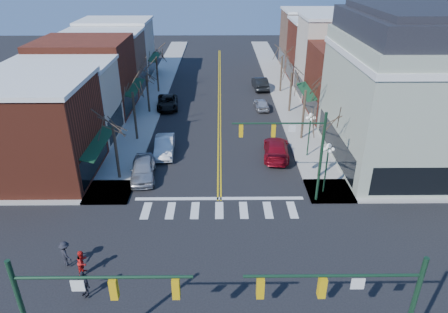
{
  "coord_description": "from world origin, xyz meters",
  "views": [
    {
      "loc": [
        0.11,
        -18.33,
        16.72
      ],
      "look_at": [
        0.38,
        9.48,
        2.8
      ],
      "focal_mm": 32.0,
      "sensor_mm": 36.0,
      "label": 1
    }
  ],
  "objects_px": {
    "victorian_corner": "(412,89)",
    "car_right_mid": "(261,104)",
    "car_right_far": "(260,83)",
    "car_left_far": "(167,102)",
    "pedestrian_red_b": "(83,262)",
    "lamppost_corner": "(327,160)",
    "pedestrian_dark_b": "(66,254)",
    "car_right_near": "(276,149)",
    "car_left_near": "(143,169)",
    "car_left_mid": "(164,146)",
    "lamppost_midblock": "(310,127)",
    "pedestrian_dark_a": "(84,284)"
  },
  "relations": [
    {
      "from": "pedestrian_dark_a",
      "to": "pedestrian_dark_b",
      "type": "bearing_deg",
      "value": 165.52
    },
    {
      "from": "victorian_corner",
      "to": "car_right_mid",
      "type": "bearing_deg",
      "value": 129.83
    },
    {
      "from": "lamppost_corner",
      "to": "car_right_mid",
      "type": "bearing_deg",
      "value": 98.88
    },
    {
      "from": "lamppost_corner",
      "to": "car_right_mid",
      "type": "height_order",
      "value": "lamppost_corner"
    },
    {
      "from": "car_right_mid",
      "to": "pedestrian_red_b",
      "type": "distance_m",
      "value": 31.35
    },
    {
      "from": "car_right_far",
      "to": "pedestrian_dark_b",
      "type": "height_order",
      "value": "pedestrian_dark_b"
    },
    {
      "from": "car_right_near",
      "to": "pedestrian_dark_a",
      "type": "height_order",
      "value": "pedestrian_dark_a"
    },
    {
      "from": "victorian_corner",
      "to": "car_right_far",
      "type": "height_order",
      "value": "victorian_corner"
    },
    {
      "from": "lamppost_corner",
      "to": "car_left_mid",
      "type": "relative_size",
      "value": 0.89
    },
    {
      "from": "pedestrian_dark_a",
      "to": "pedestrian_dark_b",
      "type": "relative_size",
      "value": 0.99
    },
    {
      "from": "car_right_far",
      "to": "pedestrian_red_b",
      "type": "relative_size",
      "value": 3.26
    },
    {
      "from": "victorian_corner",
      "to": "lamppost_midblock",
      "type": "xyz_separation_m",
      "value": [
        -8.3,
        0.5,
        -3.7
      ]
    },
    {
      "from": "lamppost_midblock",
      "to": "pedestrian_red_b",
      "type": "height_order",
      "value": "lamppost_midblock"
    },
    {
      "from": "lamppost_midblock",
      "to": "car_right_far",
      "type": "distance_m",
      "value": 21.68
    },
    {
      "from": "car_left_mid",
      "to": "car_left_far",
      "type": "xyz_separation_m",
      "value": [
        -1.23,
        12.87,
        -0.06
      ]
    },
    {
      "from": "lamppost_midblock",
      "to": "car_right_near",
      "type": "height_order",
      "value": "lamppost_midblock"
    },
    {
      "from": "lamppost_corner",
      "to": "pedestrian_dark_b",
      "type": "distance_m",
      "value": 19.26
    },
    {
      "from": "car_left_near",
      "to": "car_right_far",
      "type": "bearing_deg",
      "value": 57.54
    },
    {
      "from": "car_left_near",
      "to": "pedestrian_dark_b",
      "type": "distance_m",
      "value": 11.17
    },
    {
      "from": "pedestrian_red_b",
      "to": "victorian_corner",
      "type": "bearing_deg",
      "value": -44.78
    },
    {
      "from": "victorian_corner",
      "to": "car_right_mid",
      "type": "distance_m",
      "value": 18.73
    },
    {
      "from": "lamppost_corner",
      "to": "lamppost_midblock",
      "type": "bearing_deg",
      "value": 90.0
    },
    {
      "from": "car_left_near",
      "to": "victorian_corner",
      "type": "bearing_deg",
      "value": 1.5
    },
    {
      "from": "car_right_far",
      "to": "pedestrian_dark_a",
      "type": "height_order",
      "value": "pedestrian_dark_a"
    },
    {
      "from": "car_right_far",
      "to": "pedestrian_dark_b",
      "type": "xyz_separation_m",
      "value": [
        -14.86,
        -36.11,
        0.13
      ]
    },
    {
      "from": "car_left_mid",
      "to": "pedestrian_dark_a",
      "type": "relative_size",
      "value": 2.95
    },
    {
      "from": "car_right_near",
      "to": "lamppost_corner",
      "type": "bearing_deg",
      "value": 120.0
    },
    {
      "from": "car_left_near",
      "to": "car_left_far",
      "type": "xyz_separation_m",
      "value": [
        0.0,
        17.44,
        -0.09
      ]
    },
    {
      "from": "car_left_mid",
      "to": "car_right_near",
      "type": "bearing_deg",
      "value": -7.23
    },
    {
      "from": "car_right_mid",
      "to": "car_left_far",
      "type": "bearing_deg",
      "value": -6.68
    },
    {
      "from": "lamppost_corner",
      "to": "victorian_corner",
      "type": "bearing_deg",
      "value": 35.86
    },
    {
      "from": "car_left_far",
      "to": "pedestrian_red_b",
      "type": "xyz_separation_m",
      "value": [
        -1.5,
        -28.98,
        0.2
      ]
    },
    {
      "from": "lamppost_corner",
      "to": "car_right_near",
      "type": "xyz_separation_m",
      "value": [
        -2.92,
        6.52,
        -2.15
      ]
    },
    {
      "from": "lamppost_midblock",
      "to": "pedestrian_red_b",
      "type": "bearing_deg",
      "value": -136.31
    },
    {
      "from": "car_right_mid",
      "to": "car_right_far",
      "type": "relative_size",
      "value": 0.76
    },
    {
      "from": "car_left_mid",
      "to": "pedestrian_dark_a",
      "type": "xyz_separation_m",
      "value": [
        -2.13,
        -17.84,
        0.17
      ]
    },
    {
      "from": "car_left_far",
      "to": "pedestrian_dark_a",
      "type": "bearing_deg",
      "value": -97.13
    },
    {
      "from": "pedestrian_red_b",
      "to": "pedestrian_dark_b",
      "type": "bearing_deg",
      "value": 73.85
    },
    {
      "from": "car_left_near",
      "to": "pedestrian_dark_b",
      "type": "xyz_separation_m",
      "value": [
        -2.72,
        -10.84,
        0.15
      ]
    },
    {
      "from": "car_left_mid",
      "to": "car_right_far",
      "type": "distance_m",
      "value": 23.41
    },
    {
      "from": "lamppost_corner",
      "to": "car_right_far",
      "type": "relative_size",
      "value": 0.84
    },
    {
      "from": "victorian_corner",
      "to": "car_right_near",
      "type": "relative_size",
      "value": 2.56
    },
    {
      "from": "lamppost_midblock",
      "to": "car_right_near",
      "type": "xyz_separation_m",
      "value": [
        -2.92,
        0.02,
        -2.15
      ]
    },
    {
      "from": "car_left_far",
      "to": "lamppost_corner",
      "type": "bearing_deg",
      "value": -59.46
    },
    {
      "from": "lamppost_midblock",
      "to": "car_right_far",
      "type": "xyz_separation_m",
      "value": [
        -2.46,
        21.43,
        -2.12
      ]
    },
    {
      "from": "car_right_mid",
      "to": "car_right_far",
      "type": "xyz_separation_m",
      "value": [
        0.6,
        8.3,
        0.18
      ]
    },
    {
      "from": "car_right_near",
      "to": "pedestrian_dark_b",
      "type": "bearing_deg",
      "value": 51.48
    },
    {
      "from": "pedestrian_red_b",
      "to": "pedestrian_dark_a",
      "type": "bearing_deg",
      "value": -146.94
    },
    {
      "from": "car_right_near",
      "to": "car_right_mid",
      "type": "height_order",
      "value": "car_right_near"
    },
    {
      "from": "car_left_far",
      "to": "car_right_near",
      "type": "distance_m",
      "value": 17.92
    }
  ]
}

